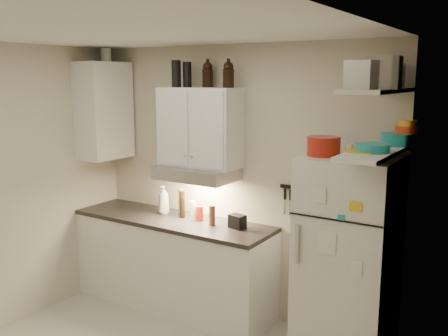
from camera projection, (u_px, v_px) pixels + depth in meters
The scene contains 34 objects.
ceiling at pixel (120, 29), 3.34m from camera, with size 3.20×3.00×0.02m, color white.
back_wall at pixel (236, 181), 4.83m from camera, with size 3.20×0.02×2.60m, color beige.
right_wall at pixel (345, 262), 2.72m from camera, with size 0.02×3.00×2.60m, color beige.
base_cabinet at pixel (173, 264), 5.02m from camera, with size 2.10×0.60×0.88m, color white.
countertop at pixel (172, 220), 4.93m from camera, with size 2.10×0.62×0.04m, color #282522.
upper_cabinet at pixel (200, 127), 4.75m from camera, with size 0.80×0.33×0.75m, color white.
side_cabinet at pixel (104, 111), 5.22m from camera, with size 0.33×0.55×1.00m, color white.
range_hood at pixel (196, 173), 4.77m from camera, with size 0.76×0.46×0.12m, color silver.
fridge at pixel (348, 262), 3.96m from camera, with size 0.70×0.68×1.70m, color silver.
shelf_hi at pixel (377, 91), 3.50m from camera, with size 0.30×0.95×0.03m, color white.
shelf_lo at pixel (374, 153), 3.58m from camera, with size 0.30×0.95×0.03m, color white.
knife_strip at pixel (302, 188), 4.43m from camera, with size 0.42×0.02×0.03m, color black.
dutch_oven at pixel (324, 146), 3.81m from camera, with size 0.26×0.26×0.15m, color #A21E13.
book_stack at pixel (363, 156), 3.54m from camera, with size 0.20×0.25×0.08m, color gold.
spice_jar at pixel (349, 150), 3.74m from camera, with size 0.06×0.06×0.10m, color silver.
stock_pot at pixel (388, 76), 3.69m from camera, with size 0.25×0.25×0.18m, color silver.
tin_a at pixel (384, 73), 3.32m from camera, with size 0.22×0.19×0.22m, color #AAAAAD.
tin_b at pixel (363, 75), 3.28m from camera, with size 0.19×0.19×0.19m, color #AAAAAD.
bowl_teal at pixel (396, 140), 3.84m from camera, with size 0.23×0.23×0.09m, color teal.
bowl_orange at pixel (407, 130), 3.87m from camera, with size 0.18×0.18×0.05m, color #F74217.
bowl_yellow at pixel (408, 123), 3.86m from camera, with size 0.14×0.14×0.05m, color yellow.
plates at pixel (372, 148), 3.50m from camera, with size 0.24×0.24×0.06m, color teal.
growler_a at pixel (208, 74), 4.69m from camera, with size 0.10×0.10×0.24m, color black, non-canonical shape.
growler_b at pixel (228, 74), 4.51m from camera, with size 0.10×0.10×0.24m, color black, non-canonical shape.
thermos_a at pixel (187, 75), 4.73m from camera, with size 0.08×0.08×0.24m, color black.
thermos_b at pixel (176, 74), 4.71m from camera, with size 0.09×0.09×0.25m, color black.
side_jar at pixel (106, 55), 5.18m from camera, with size 0.11×0.11×0.14m, color silver.
soap_bottle at pixel (164, 198), 5.07m from camera, with size 0.13×0.13×0.33m, color white.
pepper_mill at pixel (212, 215), 4.68m from camera, with size 0.06×0.06×0.19m, color brown.
oil_bottle at pixel (181, 202), 5.00m from camera, with size 0.05×0.05×0.28m, color #4E6318.
vinegar_bottle at pixel (182, 204), 4.94m from camera, with size 0.06×0.06×0.27m, color black.
clear_bottle at pixel (193, 211), 4.86m from camera, with size 0.06×0.06×0.19m, color silver.
red_jar at pixel (200, 213), 4.84m from camera, with size 0.07×0.07×0.15m, color #A21E13.
caddy at pixel (237, 221), 4.60m from camera, with size 0.15×0.10×0.13m, color black.
Camera 1 is at (2.45, -2.54, 2.29)m, focal length 40.00 mm.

